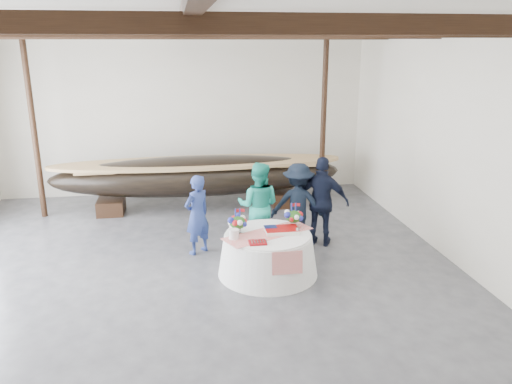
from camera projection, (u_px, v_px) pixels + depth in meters
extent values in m
cube|color=#3D3D42|center=(195.00, 289.00, 8.64)|extent=(10.00, 12.00, 0.01)
cube|color=silver|center=(183.00, 113.00, 13.67)|extent=(10.00, 0.02, 4.50)
cube|color=silver|center=(477.00, 152.00, 8.73)|extent=(0.02, 12.00, 4.50)
cube|color=white|center=(184.00, 14.00, 7.35)|extent=(10.00, 12.00, 0.01)
cube|color=black|center=(192.00, 23.00, 4.11)|extent=(9.80, 0.12, 0.18)
cube|color=black|center=(186.00, 30.00, 6.47)|extent=(9.80, 0.12, 0.18)
cube|color=black|center=(183.00, 33.00, 8.84)|extent=(9.80, 0.12, 0.18)
cube|color=black|center=(181.00, 35.00, 11.20)|extent=(9.80, 0.12, 0.18)
cube|color=black|center=(184.00, 23.00, 7.38)|extent=(0.15, 11.76, 0.15)
cylinder|color=black|center=(33.00, 125.00, 11.62)|extent=(0.14, 0.14, 4.50)
cylinder|color=black|center=(324.00, 118.00, 12.65)|extent=(0.14, 0.14, 4.50)
cube|color=black|center=(111.00, 206.00, 12.45)|extent=(0.64, 0.82, 0.37)
cube|color=black|center=(283.00, 198.00, 13.10)|extent=(0.64, 0.82, 0.37)
ellipsoid|color=black|center=(198.00, 176.00, 12.58)|extent=(7.31, 1.46, 1.01)
cube|color=#9E7A4C|center=(198.00, 165.00, 12.50)|extent=(5.85, 0.96, 0.05)
cone|color=white|center=(268.00, 254.00, 9.12)|extent=(1.83, 1.83, 0.76)
cylinder|color=white|center=(268.00, 235.00, 9.01)|extent=(1.55, 1.55, 0.04)
cube|color=red|center=(268.00, 233.00, 9.01)|extent=(1.76, 1.23, 0.01)
cube|color=white|center=(282.00, 230.00, 9.06)|extent=(0.60, 0.40, 0.07)
cylinder|color=white|center=(234.00, 234.00, 8.75)|extent=(0.18, 0.18, 0.17)
cylinder|color=white|center=(234.00, 224.00, 9.20)|extent=(0.18, 0.18, 0.19)
cube|color=maroon|center=(258.00, 242.00, 8.57)|extent=(0.30, 0.24, 0.03)
cone|color=silver|center=(298.00, 231.00, 8.95)|extent=(0.09, 0.09, 0.12)
imported|color=navy|center=(197.00, 215.00, 9.91)|extent=(0.71, 0.67, 1.62)
imported|color=teal|center=(258.00, 206.00, 10.16)|extent=(1.06, 0.94, 1.81)
imported|color=black|center=(298.00, 205.00, 10.32)|extent=(1.26, 0.91, 1.75)
imported|color=black|center=(322.00, 202.00, 10.29)|extent=(1.20, 0.88, 1.89)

